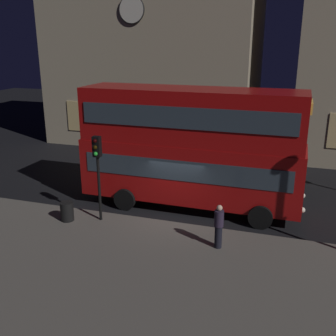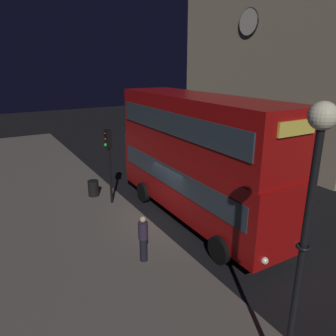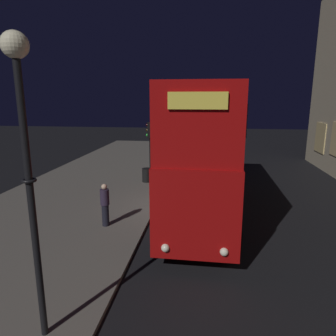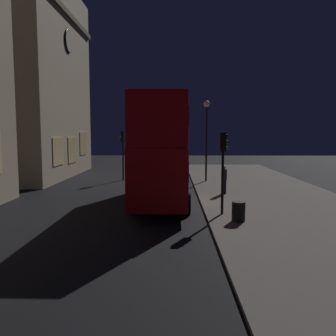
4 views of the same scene
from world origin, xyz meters
name	(u,v)px [view 2 (image 2 of 4)]	position (x,y,z in m)	size (l,w,h in m)	color
ground_plane	(169,220)	(0.00, 0.00, 0.00)	(80.00, 80.00, 0.00)	black
sidewalk_slab	(53,251)	(0.00, -5.06, 0.06)	(44.00, 8.43, 0.12)	#5B564F
building_with_clock	(295,53)	(-5.79, 14.42, 7.55)	(14.96, 9.67, 15.09)	tan
double_decker_bus	(197,153)	(0.30, 1.24, 3.06)	(10.15, 2.97, 5.52)	#9E0C0C
traffic_light_near_kerb	(109,151)	(-2.92, -1.61, 2.78)	(0.32, 0.36, 3.69)	black
street_lamp	(310,202)	(8.02, -1.87, 4.42)	(0.48, 0.48, 6.06)	black
pedestrian	(143,238)	(2.35, -2.43, 1.00)	(0.35, 0.35, 1.71)	black
litter_bin	(93,188)	(-4.25, -2.09, 0.53)	(0.56, 0.56, 0.83)	black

